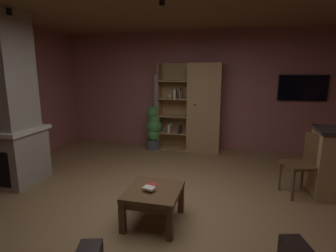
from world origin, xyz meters
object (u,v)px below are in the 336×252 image
object	(u,v)px
bookshelf_cabinet	(200,108)
dining_chair	(305,160)
table_book_1	(149,188)
stone_fireplace	(5,109)
wall_mounted_tv	(302,88)
potted_floor_plant	(154,127)
table_book_0	(152,185)
coffee_table	(154,196)

from	to	relation	value
bookshelf_cabinet	dining_chair	xyz separation A→B (m)	(1.78, -1.85, -0.45)
bookshelf_cabinet	table_book_1	world-z (taller)	bookshelf_cabinet
stone_fireplace	wall_mounted_tv	size ratio (longest dim) A/B	2.79
dining_chair	potted_floor_plant	world-z (taller)	potted_floor_plant
table_book_1	wall_mounted_tv	bearing A→B (deg)	56.04
stone_fireplace	table_book_1	xyz separation A→B (m)	(2.57, -0.66, -0.74)
table_book_1	potted_floor_plant	size ratio (longest dim) A/B	0.14
bookshelf_cabinet	potted_floor_plant	distance (m)	1.14
bookshelf_cabinet	wall_mounted_tv	bearing A→B (deg)	5.73
table_book_0	stone_fireplace	bearing A→B (deg)	168.44
table_book_0	wall_mounted_tv	distance (m)	4.08
table_book_0	dining_chair	bearing A→B (deg)	30.86
stone_fireplace	potted_floor_plant	xyz separation A→B (m)	(1.70, 2.38, -0.69)
bookshelf_cabinet	coffee_table	bearing A→B (deg)	-92.51
bookshelf_cabinet	wall_mounted_tv	distance (m)	2.16
potted_floor_plant	table_book_1	bearing A→B (deg)	-74.01
bookshelf_cabinet	potted_floor_plant	world-z (taller)	bookshelf_cabinet
stone_fireplace	coffee_table	bearing A→B (deg)	-12.89
stone_fireplace	coffee_table	world-z (taller)	stone_fireplace
stone_fireplace	dining_chair	bearing A→B (deg)	8.12
coffee_table	table_book_1	distance (m)	0.15
table_book_0	table_book_1	size ratio (longest dim) A/B	0.80
table_book_0	wall_mounted_tv	world-z (taller)	wall_mounted_tv
bookshelf_cabinet	dining_chair	world-z (taller)	bookshelf_cabinet
bookshelf_cabinet	table_book_0	size ratio (longest dim) A/B	17.59
wall_mounted_tv	coffee_table	bearing A→B (deg)	-124.08
table_book_1	potted_floor_plant	distance (m)	3.16
bookshelf_cabinet	table_book_1	bearing A→B (deg)	-93.08
wall_mounted_tv	stone_fireplace	bearing A→B (deg)	-150.81
dining_chair	potted_floor_plant	bearing A→B (deg)	148.48
bookshelf_cabinet	table_book_0	xyz separation A→B (m)	(-0.18, -3.02, -0.54)
stone_fireplace	dining_chair	world-z (taller)	stone_fireplace
coffee_table	wall_mounted_tv	size ratio (longest dim) A/B	0.72
table_book_1	potted_floor_plant	bearing A→B (deg)	105.99
table_book_1	stone_fireplace	bearing A→B (deg)	165.55
table_book_1	coffee_table	bearing A→B (deg)	62.73
table_book_0	potted_floor_plant	world-z (taller)	potted_floor_plant
stone_fireplace	potted_floor_plant	distance (m)	3.01
table_book_0	dining_chair	distance (m)	2.29
coffee_table	potted_floor_plant	bearing A→B (deg)	106.93
stone_fireplace	potted_floor_plant	world-z (taller)	stone_fireplace
bookshelf_cabinet	wall_mounted_tv	world-z (taller)	bookshelf_cabinet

